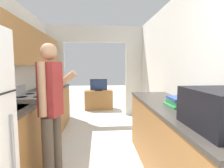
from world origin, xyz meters
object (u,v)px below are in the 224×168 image
at_px(person, 51,110).
at_px(television, 99,85).
at_px(range_oven, 35,122).
at_px(tv_cabinet, 99,100).
at_px(suitcase, 222,110).
at_px(book_stack, 177,102).

relative_size(person, television, 3.09).
relative_size(range_oven, tv_cabinet, 1.20).
distance_m(range_oven, television, 2.88).
bearing_deg(range_oven, tv_cabinet, 68.33).
xyz_separation_m(person, suitcase, (1.47, -0.82, 0.19)).
bearing_deg(tv_cabinet, range_oven, -111.67).
bearing_deg(suitcase, person, 150.80).
distance_m(person, book_stack, 1.48).
bearing_deg(person, television, 9.96).
relative_size(person, book_stack, 5.47).
bearing_deg(television, range_oven, -111.98).
height_order(person, television, person).
bearing_deg(book_stack, person, 177.15).
xyz_separation_m(person, tv_cabinet, (0.56, 3.59, -0.58)).
height_order(range_oven, television, range_oven).
relative_size(book_stack, tv_cabinet, 0.34).
xyz_separation_m(suitcase, book_stack, (0.01, 0.75, -0.10)).
height_order(book_stack, tv_cabinet, book_stack).
bearing_deg(book_stack, television, 104.25).
distance_m(range_oven, tv_cabinet, 2.90).
bearing_deg(suitcase, television, 101.78).
distance_m(suitcase, book_stack, 0.76).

